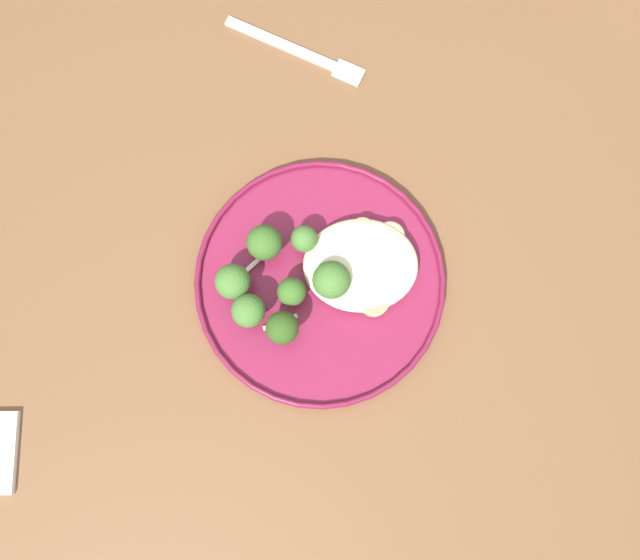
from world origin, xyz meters
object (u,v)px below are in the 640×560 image
broccoli_floret_front_edge (282,328)px  seared_scallop_front_small (336,291)px  seared_scallop_large_seared (392,281)px  broccoli_floret_left_leaning (233,282)px  dinner_fork (299,52)px  broccoli_floret_rear_charred (304,239)px  broccoli_floret_split_head (264,243)px  broccoli_floret_right_tilted (292,292)px  seared_scallop_rear_pale (390,236)px  dinner_plate (320,282)px  broccoli_floret_beside_noodles (332,280)px  seared_scallop_half_hidden (361,268)px  seared_scallop_tilted_round (363,230)px  broccoli_floret_near_rim (248,311)px  seared_scallop_center_golden (374,302)px  seared_scallop_right_edge (322,263)px

broccoli_floret_front_edge → seared_scallop_front_small: bearing=-144.6°
broccoli_floret_front_edge → seared_scallop_large_seared: bearing=-156.7°
broccoli_floret_left_leaning → dinner_fork: bearing=-104.5°
broccoli_floret_rear_charred → broccoli_floret_split_head: bearing=5.7°
broccoli_floret_rear_charred → broccoli_floret_right_tilted: (0.02, 0.06, 0.00)m
seared_scallop_rear_pale → broccoli_floret_rear_charred: size_ratio=0.73×
seared_scallop_large_seared → broccoli_floret_rear_charred: 0.11m
dinner_plate → dinner_fork: size_ratio=1.66×
broccoli_floret_beside_noodles → dinner_fork: size_ratio=0.32×
seared_scallop_half_hidden → seared_scallop_large_seared: bearing=155.8°
seared_scallop_front_small → seared_scallop_large_seared: (-0.06, -0.01, -0.00)m
dinner_fork → broccoli_floret_split_head: bearing=80.6°
seared_scallop_tilted_round → seared_scallop_half_hidden: bearing=86.0°
broccoli_floret_beside_noodles → broccoli_floret_rear_charred: bearing=-58.7°
dinner_plate → dinner_fork: (0.02, -0.29, -0.01)m
broccoli_floret_front_edge → dinner_fork: size_ratio=0.33×
dinner_fork → broccoli_floret_beside_noodles: bearing=96.2°
seared_scallop_tilted_round → broccoli_floret_left_leaning: (0.15, 0.06, 0.02)m
broccoli_floret_split_head → seared_scallop_half_hidden: bearing=166.0°
dinner_plate → broccoli_floret_left_leaning: broccoli_floret_left_leaning is taller
seared_scallop_large_seared → broccoli_floret_near_rim: 0.17m
broccoli_floret_beside_noodles → broccoli_floret_front_edge: bearing=43.6°
seared_scallop_center_golden → seared_scallop_front_small: bearing=-17.0°
broccoli_floret_near_rim → seared_scallop_center_golden: bearing=-176.0°
seared_scallop_rear_pale → broccoli_floret_near_rim: size_ratio=0.59×
seared_scallop_center_golden → dinner_fork: seared_scallop_center_golden is taller
dinner_plate → seared_scallop_front_small: (-0.02, 0.01, 0.01)m
dinner_plate → seared_scallop_rear_pale: 0.10m
seared_scallop_front_small → broccoli_floret_beside_noodles: broccoli_floret_beside_noodles is taller
broccoli_floret_right_tilted → broccoli_floret_rear_charred: bearing=-104.2°
seared_scallop_tilted_round → seared_scallop_front_small: size_ratio=0.83×
broccoli_floret_rear_charred → dinner_fork: size_ratio=0.25×
dinner_plate → broccoli_floret_rear_charred: 0.05m
broccoli_floret_rear_charred → dinner_fork: 0.25m
dinner_plate → seared_scallop_tilted_round: 0.08m
seared_scallop_center_golden → broccoli_floret_left_leaning: bearing=-8.4°
seared_scallop_half_hidden → seared_scallop_tilted_round: 0.04m
broccoli_floret_right_tilted → broccoli_floret_left_leaning: 0.07m
seared_scallop_large_seared → seared_scallop_front_small: bearing=9.6°
broccoli_floret_rear_charred → broccoli_floret_right_tilted: 0.06m
seared_scallop_front_small → broccoli_floret_right_tilted: (0.05, 0.00, 0.02)m
broccoli_floret_front_edge → dinner_fork: (-0.02, -0.35, -0.05)m
dinner_plate → seared_scallop_front_small: bearing=142.2°
broccoli_floret_front_edge → dinner_plate: bearing=-126.7°
seared_scallop_rear_pale → broccoli_floret_right_tilted: size_ratio=0.71×
seared_scallop_right_edge → seared_scallop_center_golden: size_ratio=0.98×
seared_scallop_large_seared → broccoli_floret_split_head: bearing=-16.6°
dinner_fork → seared_scallop_half_hidden: bearing=103.4°
seared_scallop_half_hidden → dinner_fork: 0.29m
seared_scallop_tilted_round → dinner_fork: 0.25m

